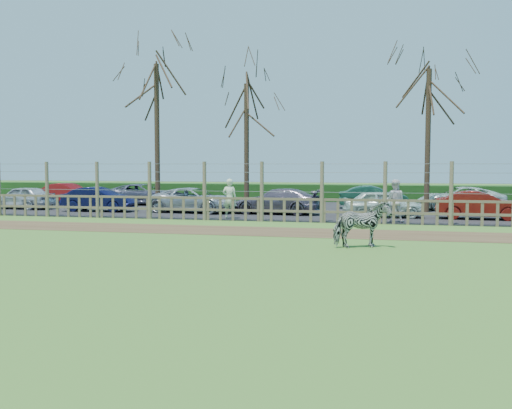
% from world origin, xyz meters
% --- Properties ---
extents(ground, '(120.00, 120.00, 0.00)m').
position_xyz_m(ground, '(0.00, 0.00, 0.00)').
color(ground, '#6FA243').
rests_on(ground, ground).
extents(dirt_strip, '(34.00, 2.80, 0.01)m').
position_xyz_m(dirt_strip, '(0.00, 4.50, 0.01)').
color(dirt_strip, brown).
rests_on(dirt_strip, ground).
extents(asphalt, '(44.00, 13.00, 0.04)m').
position_xyz_m(asphalt, '(0.00, 14.50, 0.02)').
color(asphalt, '#232326').
rests_on(asphalt, ground).
extents(hedge, '(46.00, 2.00, 1.10)m').
position_xyz_m(hedge, '(0.00, 21.50, 0.55)').
color(hedge, '#1E4716').
rests_on(hedge, ground).
extents(fence, '(30.16, 0.16, 2.50)m').
position_xyz_m(fence, '(0.00, 8.00, 0.80)').
color(fence, brown).
rests_on(fence, ground).
extents(tree_left, '(4.80, 4.80, 7.88)m').
position_xyz_m(tree_left, '(-6.50, 12.50, 5.62)').
color(tree_left, '#3D2B1E').
rests_on(tree_left, ground).
extents(tree_mid, '(4.80, 4.80, 6.83)m').
position_xyz_m(tree_mid, '(-2.00, 13.50, 4.87)').
color(tree_mid, '#3D2B1E').
rests_on(tree_mid, ground).
extents(tree_right, '(4.80, 4.80, 7.35)m').
position_xyz_m(tree_right, '(7.00, 14.00, 5.24)').
color(tree_right, '#3D2B1E').
rests_on(tree_right, ground).
extents(zebra, '(1.73, 1.35, 1.33)m').
position_xyz_m(zebra, '(4.36, 1.23, 0.67)').
color(zebra, gray).
rests_on(zebra, ground).
extents(visitor_a, '(0.64, 0.42, 1.72)m').
position_xyz_m(visitor_a, '(-1.56, 8.61, 0.90)').
color(visitor_a, '#D4EEBA').
rests_on(visitor_a, asphalt).
extents(visitor_b, '(0.91, 0.75, 1.72)m').
position_xyz_m(visitor_b, '(5.38, 8.57, 0.90)').
color(visitor_b, silver).
rests_on(visitor_b, asphalt).
extents(car_0, '(3.66, 1.81, 1.20)m').
position_xyz_m(car_0, '(-13.66, 11.39, 0.64)').
color(car_0, silver).
rests_on(car_0, asphalt).
extents(car_1, '(3.66, 1.33, 1.20)m').
position_xyz_m(car_1, '(-8.95, 10.83, 0.64)').
color(car_1, '#0E113D').
rests_on(car_1, asphalt).
extents(car_2, '(4.53, 2.50, 1.20)m').
position_xyz_m(car_2, '(-4.12, 11.25, 0.64)').
color(car_2, '#ACB3BE').
rests_on(car_2, asphalt).
extents(car_3, '(4.26, 2.01, 1.20)m').
position_xyz_m(car_3, '(0.02, 11.28, 0.64)').
color(car_3, slate).
rests_on(car_3, asphalt).
extents(car_4, '(3.66, 1.82, 1.20)m').
position_xyz_m(car_4, '(4.92, 10.62, 0.64)').
color(car_4, silver).
rests_on(car_4, asphalt).
extents(car_5, '(3.71, 1.50, 1.20)m').
position_xyz_m(car_5, '(8.96, 10.64, 0.64)').
color(car_5, maroon).
rests_on(car_5, asphalt).
extents(car_7, '(3.73, 1.54, 1.20)m').
position_xyz_m(car_7, '(-13.76, 16.01, 0.64)').
color(car_7, maroon).
rests_on(car_7, asphalt).
extents(car_8, '(4.43, 2.26, 1.20)m').
position_xyz_m(car_8, '(-8.79, 15.72, 0.64)').
color(car_8, slate).
rests_on(car_8, asphalt).
extents(car_11, '(3.72, 1.53, 1.20)m').
position_xyz_m(car_11, '(4.39, 15.75, 0.64)').
color(car_11, '#1E4D3A').
rests_on(car_11, asphalt).
extents(car_12, '(4.51, 2.45, 1.20)m').
position_xyz_m(car_12, '(8.75, 15.60, 0.64)').
color(car_12, silver).
rests_on(car_12, asphalt).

